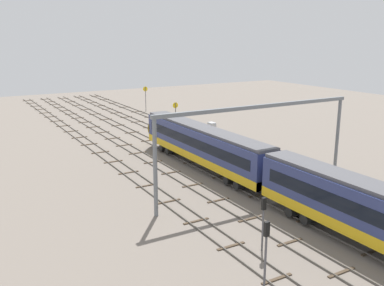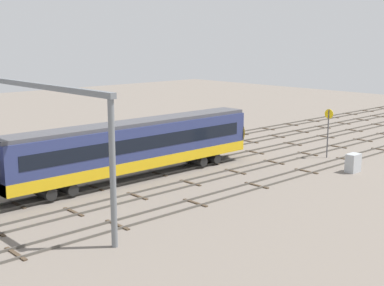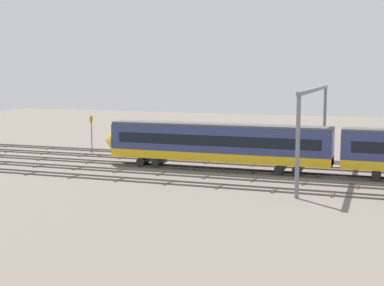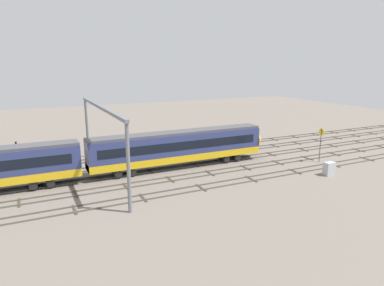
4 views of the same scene
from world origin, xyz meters
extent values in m
plane|color=slate|center=(0.00, 0.00, 0.00)|extent=(152.85, 152.85, 0.00)
cube|color=#59544C|center=(0.00, -9.12, 0.08)|extent=(136.85, 0.07, 0.16)
cube|color=#59544C|center=(0.00, -7.69, 0.08)|extent=(136.85, 0.07, 0.16)
cube|color=#473828|center=(-17.11, -8.41, 0.04)|extent=(0.24, 2.40, 0.08)
cube|color=#473828|center=(-10.26, -8.41, 0.04)|extent=(0.24, 2.40, 0.08)
cube|color=#473828|center=(-3.42, -8.41, 0.04)|extent=(0.24, 2.40, 0.08)
cube|color=#473828|center=(3.42, -8.41, 0.04)|extent=(0.24, 2.40, 0.08)
cube|color=#473828|center=(10.26, -8.41, 0.04)|extent=(0.24, 2.40, 0.08)
cube|color=#473828|center=(17.11, -8.41, 0.04)|extent=(0.24, 2.40, 0.08)
cube|color=#473828|center=(23.95, -8.41, 0.04)|extent=(0.24, 2.40, 0.08)
cube|color=#473828|center=(30.79, -8.41, 0.04)|extent=(0.24, 2.40, 0.08)
cube|color=#59544C|center=(0.00, -4.92, 0.08)|extent=(136.85, 0.07, 0.16)
cube|color=#59544C|center=(0.00, -3.49, 0.08)|extent=(136.85, 0.07, 0.16)
cube|color=#473828|center=(-16.42, -4.20, 0.04)|extent=(0.24, 2.40, 0.08)
cube|color=#473828|center=(-10.95, -4.20, 0.04)|extent=(0.24, 2.40, 0.08)
cube|color=#473828|center=(-5.47, -4.20, 0.04)|extent=(0.24, 2.40, 0.08)
cube|color=#473828|center=(0.00, -4.20, 0.04)|extent=(0.24, 2.40, 0.08)
cube|color=#473828|center=(5.47, -4.20, 0.04)|extent=(0.24, 2.40, 0.08)
cube|color=#473828|center=(10.95, -4.20, 0.04)|extent=(0.24, 2.40, 0.08)
cube|color=#473828|center=(16.42, -4.20, 0.04)|extent=(0.24, 2.40, 0.08)
cube|color=#473828|center=(21.90, -4.20, 0.04)|extent=(0.24, 2.40, 0.08)
cube|color=#473828|center=(27.37, -4.20, 0.04)|extent=(0.24, 2.40, 0.08)
cube|color=#59544C|center=(0.00, -0.72, 0.08)|extent=(136.85, 0.07, 0.16)
cube|color=#59544C|center=(0.00, 0.72, 0.08)|extent=(136.85, 0.07, 0.16)
cube|color=#473828|center=(-13.03, 0.00, 0.04)|extent=(0.24, 2.40, 0.08)
cube|color=#473828|center=(-6.52, 0.00, 0.04)|extent=(0.24, 2.40, 0.08)
cube|color=#473828|center=(0.00, 0.00, 0.04)|extent=(0.24, 2.40, 0.08)
cube|color=#473828|center=(6.52, 0.00, 0.04)|extent=(0.24, 2.40, 0.08)
cube|color=#473828|center=(13.03, 0.00, 0.04)|extent=(0.24, 2.40, 0.08)
cube|color=#473828|center=(19.55, 0.00, 0.04)|extent=(0.24, 2.40, 0.08)
cube|color=#59544C|center=(0.00, 3.49, 0.08)|extent=(136.85, 0.07, 0.16)
cube|color=#59544C|center=(0.00, 4.92, 0.08)|extent=(136.85, 0.07, 0.16)
cube|color=#473828|center=(-17.11, 4.20, 0.04)|extent=(0.24, 2.40, 0.08)
cube|color=#473828|center=(-12.22, 4.20, 0.04)|extent=(0.24, 2.40, 0.08)
cube|color=#473828|center=(-7.33, 4.20, 0.04)|extent=(0.24, 2.40, 0.08)
cube|color=#473828|center=(-2.44, 4.20, 0.04)|extent=(0.24, 2.40, 0.08)
cube|color=#473828|center=(2.44, 4.20, 0.04)|extent=(0.24, 2.40, 0.08)
cube|color=#473828|center=(7.33, 4.20, 0.04)|extent=(0.24, 2.40, 0.08)
cube|color=#473828|center=(12.22, 4.20, 0.04)|extent=(0.24, 2.40, 0.08)
cube|color=#473828|center=(17.11, 4.20, 0.04)|extent=(0.24, 2.40, 0.08)
cube|color=#473828|center=(21.99, 4.20, 0.04)|extent=(0.24, 2.40, 0.08)
cube|color=#59544C|center=(0.00, 7.69, 0.08)|extent=(136.85, 0.07, 0.16)
cube|color=#59544C|center=(0.00, 9.12, 0.08)|extent=(136.85, 0.07, 0.16)
cube|color=#473828|center=(-15.21, 8.41, 0.04)|extent=(0.24, 2.40, 0.08)
cube|color=#473828|center=(-10.14, 8.41, 0.04)|extent=(0.24, 2.40, 0.08)
cube|color=#473828|center=(-5.07, 8.41, 0.04)|extent=(0.24, 2.40, 0.08)
cube|color=#473828|center=(0.00, 8.41, 0.04)|extent=(0.24, 2.40, 0.08)
cube|color=#473828|center=(5.07, 8.41, 0.04)|extent=(0.24, 2.40, 0.08)
cube|color=#473828|center=(10.14, 8.41, 0.04)|extent=(0.24, 2.40, 0.08)
cube|color=#473828|center=(15.21, 8.41, 0.04)|extent=(0.24, 2.40, 0.08)
cube|color=navy|center=(-2.42, 0.00, 2.86)|extent=(24.00, 2.90, 3.60)
cube|color=gold|center=(-2.42, 0.00, 1.51)|extent=(24.00, 2.94, 0.90)
cube|color=#4C4C51|center=(-2.42, 0.00, 4.81)|extent=(24.00, 2.50, 0.30)
cube|color=black|center=(-2.42, -1.46, 3.29)|extent=(22.00, 0.04, 1.10)
cube|color=black|center=(-2.42, 1.46, 3.29)|extent=(22.00, 0.04, 1.10)
cylinder|color=black|center=(-11.00, 0.00, 0.61)|extent=(0.90, 2.70, 0.90)
cylinder|color=black|center=(-9.20, 0.00, 0.61)|extent=(0.90, 2.70, 0.90)
cylinder|color=black|center=(4.36, 0.00, 0.61)|extent=(0.90, 2.70, 0.90)
cylinder|color=black|center=(6.16, 0.00, 0.61)|extent=(0.90, 2.70, 0.90)
cylinder|color=black|center=(-18.64, 0.00, 0.61)|extent=(0.90, 2.70, 0.90)
cone|color=gold|center=(10.38, 0.00, 2.68)|extent=(1.60, 3.24, 3.24)
cylinder|color=slate|center=(-12.43, -11.23, 4.27)|extent=(0.36, 0.36, 8.53)
cylinder|color=slate|center=(-12.43, 10.79, 4.27)|extent=(0.36, 0.36, 8.53)
cube|color=slate|center=(-12.43, -0.22, 8.71)|extent=(0.40, 22.62, 0.35)
cylinder|color=#4C4C51|center=(16.48, -6.43, 2.41)|extent=(0.12, 0.12, 4.82)
cylinder|color=yellow|center=(16.52, -6.43, 4.39)|extent=(0.05, 0.95, 0.95)
cube|color=black|center=(16.55, -6.43, 4.39)|extent=(0.02, 0.43, 0.12)
cube|color=#B2B7BC|center=(13.15, -11.31, 0.83)|extent=(1.34, 0.90, 1.66)
cube|color=#333333|center=(13.83, -11.31, 1.08)|extent=(0.02, 0.63, 0.24)
camera|label=1|loc=(-43.49, 25.17, 15.03)|focal=39.57mm
camera|label=2|loc=(-29.09, -35.59, 11.86)|focal=50.39mm
camera|label=3|loc=(-18.90, 56.33, 10.56)|focal=51.70mm
camera|label=4|loc=(-20.51, -41.15, 13.76)|focal=32.45mm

